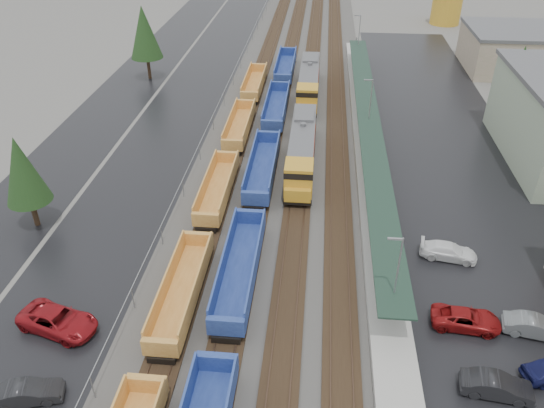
{
  "coord_description": "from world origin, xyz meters",
  "views": [
    {
      "loc": [
        3.64,
        -8.29,
        28.46
      ],
      "look_at": [
        -0.24,
        32.5,
        2.0
      ],
      "focal_mm": 35.0,
      "sensor_mm": 36.0,
      "label": 1
    }
  ],
  "objects_px": {
    "locomotive_lead": "(302,150)",
    "locomotive_trail": "(309,83)",
    "parked_car_west_c": "(58,321)",
    "parked_car_east_e": "(535,327)",
    "well_string_blue": "(253,211)",
    "parked_car_east_b": "(466,319)",
    "parked_car_east_a": "(497,386)",
    "well_string_yellow": "(203,233)",
    "storage_tank": "(446,9)",
    "parked_car_west_b": "(27,393)",
    "parked_car_east_c": "(449,251)"
  },
  "relations": [
    {
      "from": "locomotive_lead",
      "to": "storage_tank",
      "type": "distance_m",
      "value": 70.56
    },
    {
      "from": "parked_car_west_c",
      "to": "locomotive_lead",
      "type": "bearing_deg",
      "value": -16.19
    },
    {
      "from": "locomotive_lead",
      "to": "storage_tank",
      "type": "bearing_deg",
      "value": 67.7
    },
    {
      "from": "well_string_yellow",
      "to": "locomotive_lead",
      "type": "bearing_deg",
      "value": 61.06
    },
    {
      "from": "well_string_yellow",
      "to": "parked_car_west_c",
      "type": "relative_size",
      "value": 14.88
    },
    {
      "from": "well_string_blue",
      "to": "storage_tank",
      "type": "xyz_separation_m",
      "value": [
        30.77,
        76.01,
        1.81
      ]
    },
    {
      "from": "locomotive_lead",
      "to": "parked_car_west_c",
      "type": "distance_m",
      "value": 30.39
    },
    {
      "from": "well_string_yellow",
      "to": "storage_tank",
      "type": "height_order",
      "value": "storage_tank"
    },
    {
      "from": "parked_car_east_a",
      "to": "parked_car_east_b",
      "type": "xyz_separation_m",
      "value": [
        -0.69,
        5.85,
        -0.05
      ]
    },
    {
      "from": "well_string_blue",
      "to": "parked_car_east_b",
      "type": "xyz_separation_m",
      "value": [
        17.0,
        -11.84,
        -0.5
      ]
    },
    {
      "from": "locomotive_trail",
      "to": "well_string_blue",
      "type": "xyz_separation_m",
      "value": [
        -4.0,
        -31.73,
        -1.05
      ]
    },
    {
      "from": "parked_car_west_b",
      "to": "parked_car_east_c",
      "type": "distance_m",
      "value": 33.47
    },
    {
      "from": "parked_car_east_b",
      "to": "parked_car_east_c",
      "type": "relative_size",
      "value": 1.04
    },
    {
      "from": "well_string_yellow",
      "to": "parked_car_east_a",
      "type": "distance_m",
      "value": 25.79
    },
    {
      "from": "locomotive_lead",
      "to": "parked_car_east_c",
      "type": "bearing_deg",
      "value": -47.81
    },
    {
      "from": "locomotive_trail",
      "to": "storage_tank",
      "type": "distance_m",
      "value": 51.75
    },
    {
      "from": "parked_car_east_a",
      "to": "parked_car_east_e",
      "type": "height_order",
      "value": "parked_car_east_a"
    },
    {
      "from": "parked_car_east_b",
      "to": "parked_car_east_e",
      "type": "height_order",
      "value": "parked_car_east_e"
    },
    {
      "from": "parked_car_west_b",
      "to": "locomotive_trail",
      "type": "bearing_deg",
      "value": -32.56
    },
    {
      "from": "parked_car_east_a",
      "to": "parked_car_east_b",
      "type": "height_order",
      "value": "parked_car_east_a"
    },
    {
      "from": "locomotive_trail",
      "to": "parked_car_east_a",
      "type": "bearing_deg",
      "value": -74.52
    },
    {
      "from": "parked_car_west_c",
      "to": "parked_car_east_e",
      "type": "distance_m",
      "value": 34.11
    },
    {
      "from": "locomotive_trail",
      "to": "storage_tank",
      "type": "bearing_deg",
      "value": 58.84
    },
    {
      "from": "parked_car_east_e",
      "to": "parked_car_east_c",
      "type": "bearing_deg",
      "value": 38.73
    },
    {
      "from": "parked_car_east_c",
      "to": "parked_car_east_a",
      "type": "bearing_deg",
      "value": -168.64
    },
    {
      "from": "storage_tank",
      "to": "parked_car_east_b",
      "type": "height_order",
      "value": "storage_tank"
    },
    {
      "from": "locomotive_lead",
      "to": "locomotive_trail",
      "type": "distance_m",
      "value": 21.0
    },
    {
      "from": "parked_car_east_c",
      "to": "parked_car_west_b",
      "type": "bearing_deg",
      "value": 130.14
    },
    {
      "from": "parked_car_east_c",
      "to": "parked_car_east_e",
      "type": "distance_m",
      "value": 9.5
    },
    {
      "from": "well_string_yellow",
      "to": "parked_car_east_e",
      "type": "bearing_deg",
      "value": -18.19
    },
    {
      "from": "parked_car_east_b",
      "to": "parked_car_west_b",
      "type": "bearing_deg",
      "value": 113.01
    },
    {
      "from": "locomotive_lead",
      "to": "parked_car_east_b",
      "type": "distance_m",
      "value": 26.09
    },
    {
      "from": "parked_car_west_b",
      "to": "parked_car_east_c",
      "type": "bearing_deg",
      "value": -75.38
    },
    {
      "from": "locomotive_lead",
      "to": "well_string_yellow",
      "type": "bearing_deg",
      "value": -118.94
    },
    {
      "from": "locomotive_lead",
      "to": "well_string_yellow",
      "type": "xyz_separation_m",
      "value": [
        -8.0,
        -14.47,
        -1.12
      ]
    },
    {
      "from": "well_string_blue",
      "to": "parked_car_east_b",
      "type": "bearing_deg",
      "value": -34.86
    },
    {
      "from": "parked_car_east_c",
      "to": "locomotive_lead",
      "type": "bearing_deg",
      "value": 51.6
    },
    {
      "from": "well_string_blue",
      "to": "parked_car_east_a",
      "type": "xyz_separation_m",
      "value": [
        17.69,
        -17.69,
        -0.45
      ]
    },
    {
      "from": "well_string_blue",
      "to": "parked_car_east_a",
      "type": "bearing_deg",
      "value": -45.0
    },
    {
      "from": "parked_car_east_e",
      "to": "storage_tank",
      "type": "bearing_deg",
      "value": 4.41
    },
    {
      "from": "parked_car_west_c",
      "to": "parked_car_east_e",
      "type": "height_order",
      "value": "parked_car_west_c"
    },
    {
      "from": "well_string_blue",
      "to": "parked_car_west_b",
      "type": "distance_m",
      "value": 23.93
    },
    {
      "from": "well_string_yellow",
      "to": "parked_car_east_c",
      "type": "distance_m",
      "value": 21.22
    },
    {
      "from": "locomotive_trail",
      "to": "parked_car_east_b",
      "type": "height_order",
      "value": "locomotive_trail"
    },
    {
      "from": "well_string_yellow",
      "to": "well_string_blue",
      "type": "relative_size",
      "value": 0.9
    },
    {
      "from": "parked_car_east_c",
      "to": "parked_car_east_e",
      "type": "xyz_separation_m",
      "value": [
        4.53,
        -8.35,
        0.04
      ]
    },
    {
      "from": "locomotive_lead",
      "to": "well_string_blue",
      "type": "xyz_separation_m",
      "value": [
        -4.0,
        -10.73,
        -1.05
      ]
    },
    {
      "from": "parked_car_east_a",
      "to": "parked_car_east_b",
      "type": "bearing_deg",
      "value": 13.78
    },
    {
      "from": "locomotive_lead",
      "to": "parked_car_west_b",
      "type": "xyz_separation_m",
      "value": [
        -15.56,
        -31.68,
        -1.53
      ]
    },
    {
      "from": "parked_car_east_b",
      "to": "parked_car_east_c",
      "type": "height_order",
      "value": "parked_car_east_c"
    }
  ]
}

